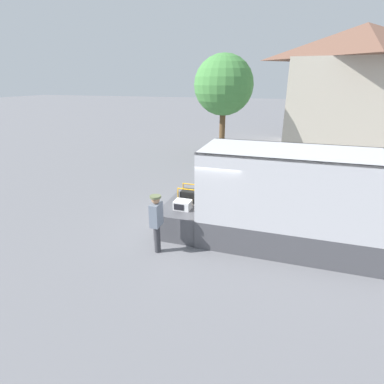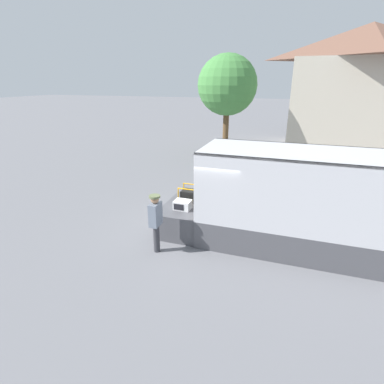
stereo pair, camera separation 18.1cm
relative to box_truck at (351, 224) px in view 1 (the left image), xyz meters
The scene contains 8 objects.
ground_plane 4.31m from the box_truck, behind, with size 160.00×160.00×0.00m, color slate.
box_truck is the anchor object (origin of this frame).
tailgate_deck 4.90m from the box_truck, behind, with size 1.33×2.14×0.85m, color #4C4C51.
microwave 4.86m from the box_truck, behind, with size 0.51×0.43×0.28m.
portable_generator 4.83m from the box_truck, behind, with size 0.66×0.55×0.53m.
worker_person 5.42m from the box_truck, 162.53° to the right, with size 0.31×0.44×1.73m.
house_backdrop 15.37m from the box_truck, 82.00° to the left, with size 9.18×7.65×8.05m.
street_tree 12.47m from the box_truck, 119.80° to the left, with size 3.60×3.60×6.20m.
Camera 1 is at (2.28, -8.49, 4.65)m, focal length 28.00 mm.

